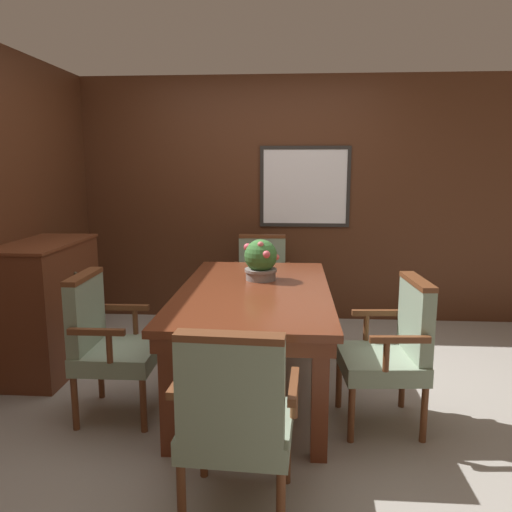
% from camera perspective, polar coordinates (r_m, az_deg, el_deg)
% --- Properties ---
extents(ground_plane, '(14.00, 14.00, 0.00)m').
position_cam_1_polar(ground_plane, '(3.65, -1.03, -15.32)').
color(ground_plane, '#A39E93').
extents(wall_back, '(7.20, 0.08, 2.45)m').
position_cam_1_polar(wall_back, '(5.11, 0.73, 6.37)').
color(wall_back, '#4C2816').
rests_on(wall_back, ground_plane).
extents(dining_table, '(1.03, 1.87, 0.74)m').
position_cam_1_polar(dining_table, '(3.46, -0.17, -5.23)').
color(dining_table, maroon).
rests_on(dining_table, ground_plane).
extents(chair_head_far, '(0.55, 0.50, 0.92)m').
position_cam_1_polar(chair_head_far, '(4.77, 0.67, -2.78)').
color(chair_head_far, brown).
rests_on(chair_head_far, ground_plane).
extents(chair_left_near, '(0.49, 0.54, 0.92)m').
position_cam_1_polar(chair_left_near, '(3.32, -16.70, -9.13)').
color(chair_left_near, brown).
rests_on(chair_left_near, ground_plane).
extents(chair_right_near, '(0.51, 0.56, 0.92)m').
position_cam_1_polar(chair_right_near, '(3.18, 15.39, -9.98)').
color(chair_right_near, brown).
rests_on(chair_right_near, ground_plane).
extents(chair_head_near, '(0.56, 0.51, 0.92)m').
position_cam_1_polar(chair_head_near, '(2.30, -2.39, -17.80)').
color(chair_head_near, brown).
rests_on(chair_head_near, ground_plane).
extents(potted_plant, '(0.26, 0.27, 0.30)m').
position_cam_1_polar(potted_plant, '(3.67, 0.55, -0.46)').
color(potted_plant, gray).
rests_on(potted_plant, dining_table).
extents(sideboard_cabinet, '(0.50, 0.97, 1.01)m').
position_cam_1_polar(sideboard_cabinet, '(4.19, -22.75, -5.35)').
color(sideboard_cabinet, brown).
rests_on(sideboard_cabinet, ground_plane).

